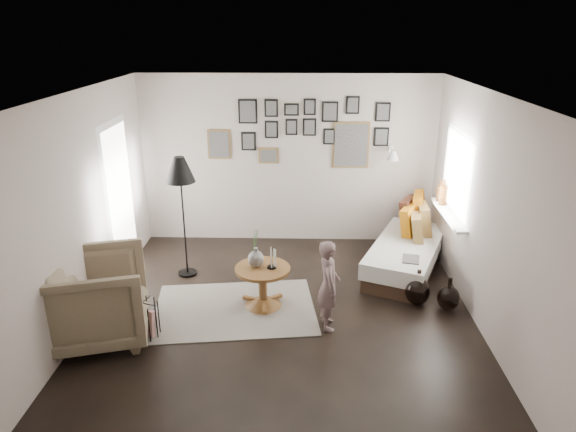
{
  "coord_description": "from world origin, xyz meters",
  "views": [
    {
      "loc": [
        0.21,
        -5.27,
        3.26
      ],
      "look_at": [
        0.05,
        0.5,
        1.1
      ],
      "focal_mm": 32.0,
      "sensor_mm": 36.0,
      "label": 1
    }
  ],
  "objects_px": {
    "demijohn_large": "(417,291)",
    "demijohn_small": "(448,298)",
    "child": "(329,285)",
    "daybed": "(405,249)",
    "magazine_basket": "(144,320)",
    "armchair": "(96,298)",
    "pedestal_table": "(263,288)",
    "vase": "(256,256)",
    "floor_lamp": "(180,174)"
  },
  "relations": [
    {
      "from": "magazine_basket",
      "to": "child",
      "type": "height_order",
      "value": "child"
    },
    {
      "from": "magazine_basket",
      "to": "floor_lamp",
      "type": "bearing_deg",
      "value": 84.26
    },
    {
      "from": "demijohn_small",
      "to": "pedestal_table",
      "type": "bearing_deg",
      "value": 179.51
    },
    {
      "from": "magazine_basket",
      "to": "demijohn_small",
      "type": "xyz_separation_m",
      "value": [
        3.52,
        0.66,
        -0.04
      ]
    },
    {
      "from": "magazine_basket",
      "to": "demijohn_small",
      "type": "relative_size",
      "value": 0.98
    },
    {
      "from": "vase",
      "to": "child",
      "type": "xyz_separation_m",
      "value": [
        0.85,
        -0.45,
        -0.14
      ]
    },
    {
      "from": "demijohn_large",
      "to": "magazine_basket",
      "type": "bearing_deg",
      "value": -166.15
    },
    {
      "from": "demijohn_small",
      "to": "child",
      "type": "relative_size",
      "value": 0.39
    },
    {
      "from": "magazine_basket",
      "to": "child",
      "type": "xyz_separation_m",
      "value": [
        2.04,
        0.25,
        0.33
      ]
    },
    {
      "from": "demijohn_large",
      "to": "vase",
      "type": "bearing_deg",
      "value": -177.66
    },
    {
      "from": "daybed",
      "to": "child",
      "type": "bearing_deg",
      "value": -103.69
    },
    {
      "from": "demijohn_large",
      "to": "floor_lamp",
      "type": "bearing_deg",
      "value": 166.25
    },
    {
      "from": "vase",
      "to": "daybed",
      "type": "bearing_deg",
      "value": 28.88
    },
    {
      "from": "floor_lamp",
      "to": "demijohn_small",
      "type": "relative_size",
      "value": 3.98
    },
    {
      "from": "floor_lamp",
      "to": "demijohn_large",
      "type": "height_order",
      "value": "floor_lamp"
    },
    {
      "from": "vase",
      "to": "magazine_basket",
      "type": "xyz_separation_m",
      "value": [
        -1.19,
        -0.7,
        -0.47
      ]
    },
    {
      "from": "vase",
      "to": "demijohn_small",
      "type": "distance_m",
      "value": 2.39
    },
    {
      "from": "vase",
      "to": "demijohn_small",
      "type": "relative_size",
      "value": 1.14
    },
    {
      "from": "pedestal_table",
      "to": "demijohn_small",
      "type": "xyz_separation_m",
      "value": [
        2.25,
        -0.02,
        -0.08
      ]
    },
    {
      "from": "vase",
      "to": "demijohn_small",
      "type": "bearing_deg",
      "value": -0.96
    },
    {
      "from": "armchair",
      "to": "demijohn_large",
      "type": "height_order",
      "value": "armchair"
    },
    {
      "from": "vase",
      "to": "demijohn_large",
      "type": "relative_size",
      "value": 1.03
    },
    {
      "from": "vase",
      "to": "demijohn_large",
      "type": "xyz_separation_m",
      "value": [
        1.98,
        0.08,
        -0.49
      ]
    },
    {
      "from": "child",
      "to": "daybed",
      "type": "bearing_deg",
      "value": -41.23
    },
    {
      "from": "armchair",
      "to": "vase",
      "type": "bearing_deg",
      "value": -81.7
    },
    {
      "from": "floor_lamp",
      "to": "armchair",
      "type": "bearing_deg",
      "value": -112.11
    },
    {
      "from": "magazine_basket",
      "to": "armchair",
      "type": "bearing_deg",
      "value": -175.59
    },
    {
      "from": "demijohn_large",
      "to": "demijohn_small",
      "type": "distance_m",
      "value": 0.37
    },
    {
      "from": "pedestal_table",
      "to": "demijohn_large",
      "type": "bearing_deg",
      "value": 3.04
    },
    {
      "from": "daybed",
      "to": "child",
      "type": "height_order",
      "value": "child"
    },
    {
      "from": "vase",
      "to": "demijohn_large",
      "type": "distance_m",
      "value": 2.04
    },
    {
      "from": "magazine_basket",
      "to": "demijohn_large",
      "type": "bearing_deg",
      "value": 13.85
    },
    {
      "from": "daybed",
      "to": "magazine_basket",
      "type": "distance_m",
      "value": 3.68
    },
    {
      "from": "floor_lamp",
      "to": "demijohn_small",
      "type": "height_order",
      "value": "floor_lamp"
    },
    {
      "from": "armchair",
      "to": "magazine_basket",
      "type": "distance_m",
      "value": 0.56
    },
    {
      "from": "child",
      "to": "magazine_basket",
      "type": "bearing_deg",
      "value": 92.31
    },
    {
      "from": "floor_lamp",
      "to": "child",
      "type": "height_order",
      "value": "floor_lamp"
    },
    {
      "from": "armchair",
      "to": "floor_lamp",
      "type": "height_order",
      "value": "floor_lamp"
    },
    {
      "from": "daybed",
      "to": "pedestal_table",
      "type": "bearing_deg",
      "value": -126.8
    },
    {
      "from": "daybed",
      "to": "demijohn_large",
      "type": "relative_size",
      "value": 4.4
    },
    {
      "from": "vase",
      "to": "daybed",
      "type": "distance_m",
      "value": 2.32
    },
    {
      "from": "pedestal_table",
      "to": "armchair",
      "type": "xyz_separation_m",
      "value": [
        -1.75,
        -0.72,
        0.24
      ]
    },
    {
      "from": "daybed",
      "to": "demijohn_small",
      "type": "bearing_deg",
      "value": -51.46
    },
    {
      "from": "magazine_basket",
      "to": "child",
      "type": "distance_m",
      "value": 2.08
    },
    {
      "from": "armchair",
      "to": "child",
      "type": "bearing_deg",
      "value": -99.05
    },
    {
      "from": "floor_lamp",
      "to": "magazine_basket",
      "type": "xyz_separation_m",
      "value": [
        -0.15,
        -1.52,
        -1.24
      ]
    },
    {
      "from": "pedestal_table",
      "to": "demijohn_large",
      "type": "relative_size",
      "value": 1.45
    },
    {
      "from": "pedestal_table",
      "to": "magazine_basket",
      "type": "relative_size",
      "value": 1.62
    },
    {
      "from": "floor_lamp",
      "to": "magazine_basket",
      "type": "bearing_deg",
      "value": -95.74
    },
    {
      "from": "magazine_basket",
      "to": "demijohn_small",
      "type": "distance_m",
      "value": 3.58
    }
  ]
}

